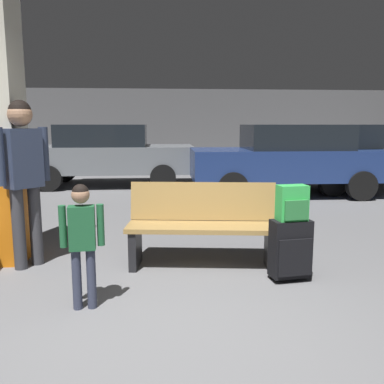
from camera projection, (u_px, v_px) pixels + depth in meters
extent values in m
cube|color=slate|center=(166.00, 219.00, 6.90)|extent=(18.00, 18.00, 0.10)
cube|color=#565658|center=(160.00, 127.00, 15.38)|extent=(18.00, 0.12, 2.80)
cube|color=orange|center=(0.00, 216.00, 4.62)|extent=(0.57, 0.57, 1.00)
cube|color=#9E7A42|center=(202.00, 227.00, 4.37)|extent=(1.64, 0.64, 0.05)
cube|color=#9E7A42|center=(203.00, 201.00, 4.58)|extent=(1.60, 0.31, 0.42)
cube|color=black|center=(135.00, 248.00, 4.44)|extent=(0.13, 0.41, 0.41)
cube|color=black|center=(270.00, 249.00, 4.38)|extent=(0.13, 0.41, 0.41)
cube|color=black|center=(290.00, 248.00, 4.03)|extent=(0.40, 0.25, 0.56)
cube|color=black|center=(295.00, 258.00, 3.93)|extent=(0.34, 0.07, 0.36)
cube|color=#A5A5AA|center=(288.00, 220.00, 4.06)|extent=(0.14, 0.04, 0.02)
cylinder|color=black|center=(270.00, 276.00, 4.12)|extent=(0.02, 0.05, 0.04)
cylinder|color=black|center=(300.00, 274.00, 4.19)|extent=(0.02, 0.05, 0.04)
cube|color=green|center=(292.00, 203.00, 3.95)|extent=(0.30, 0.20, 0.34)
cube|color=#2B773A|center=(296.00, 210.00, 3.87)|extent=(0.23, 0.06, 0.19)
cylinder|color=black|center=(293.00, 186.00, 3.93)|extent=(0.06, 0.03, 0.02)
cylinder|color=#33384C|center=(91.00, 279.00, 3.42)|extent=(0.08, 0.08, 0.51)
cylinder|color=#33384C|center=(77.00, 280.00, 3.40)|extent=(0.08, 0.08, 0.51)
cube|color=#1E5933|center=(82.00, 228.00, 3.34)|extent=(0.22, 0.14, 0.36)
cylinder|color=#1E5933|center=(101.00, 225.00, 3.37)|extent=(0.06, 0.06, 0.34)
cylinder|color=#1E5933|center=(63.00, 226.00, 3.31)|extent=(0.06, 0.06, 0.34)
sphere|color=#A87A5B|center=(80.00, 195.00, 3.30)|extent=(0.14, 0.14, 0.14)
sphere|color=black|center=(80.00, 192.00, 3.30)|extent=(0.13, 0.13, 0.13)
cylinder|color=#E5D84C|center=(74.00, 223.00, 3.43)|extent=(0.06, 0.06, 0.10)
cylinder|color=red|center=(73.00, 214.00, 3.42)|extent=(0.01, 0.01, 0.06)
cylinder|color=#38383D|center=(36.00, 226.00, 4.49)|extent=(0.13, 0.13, 0.86)
cylinder|color=#38383D|center=(19.00, 229.00, 4.33)|extent=(0.13, 0.13, 0.86)
cube|color=#2D3851|center=(23.00, 158.00, 4.29)|extent=(0.39, 0.40, 0.61)
cylinder|color=#2D3851|center=(44.00, 154.00, 4.48)|extent=(0.10, 0.10, 0.58)
sphere|color=#A87A5B|center=(20.00, 114.00, 4.22)|extent=(0.24, 0.24, 0.24)
sphere|color=black|center=(20.00, 111.00, 4.21)|extent=(0.22, 0.22, 0.22)
cube|color=slate|center=(368.00, 161.00, 9.71)|extent=(4.24, 2.07, 0.64)
cube|color=black|center=(364.00, 136.00, 9.59)|extent=(2.23, 1.73, 0.52)
cylinder|color=black|center=(300.00, 174.00, 10.32)|extent=(0.62, 0.25, 0.60)
cylinder|color=black|center=(333.00, 182.00, 8.76)|extent=(0.62, 0.25, 0.60)
cube|color=navy|center=(287.00, 164.00, 8.94)|extent=(4.13, 1.78, 0.64)
cube|color=black|center=(295.00, 137.00, 8.85)|extent=(2.13, 1.58, 0.52)
cylinder|color=black|center=(233.00, 187.00, 8.13)|extent=(0.60, 0.21, 0.60)
cylinder|color=black|center=(222.00, 177.00, 9.70)|extent=(0.60, 0.21, 0.60)
cylinder|color=black|center=(361.00, 186.00, 8.29)|extent=(0.60, 0.21, 0.60)
cylinder|color=black|center=(330.00, 176.00, 9.87)|extent=(0.60, 0.21, 0.60)
cube|color=slate|center=(110.00, 159.00, 10.27)|extent=(4.11, 1.72, 0.64)
cube|color=black|center=(103.00, 135.00, 10.16)|extent=(2.11, 1.55, 0.52)
cylinder|color=black|center=(162.00, 170.00, 11.22)|extent=(0.60, 0.20, 0.60)
cylinder|color=black|center=(163.00, 177.00, 9.64)|extent=(0.60, 0.20, 0.60)
cylinder|color=black|center=(64.00, 171.00, 11.01)|extent=(0.60, 0.20, 0.60)
cylinder|color=black|center=(49.00, 178.00, 9.44)|extent=(0.60, 0.20, 0.60)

